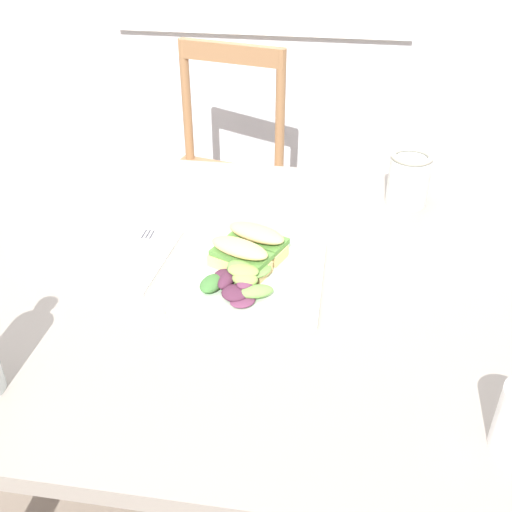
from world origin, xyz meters
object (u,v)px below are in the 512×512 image
(dining_table, at_px, (223,329))
(sandwich_half_front, at_px, (240,255))
(chair_wooden_far, at_px, (217,182))
(fork_on_napkin, at_px, (138,251))
(plate_lunch, at_px, (253,275))
(mason_jar_iced_tea, at_px, (408,181))
(sandwich_half_back, at_px, (257,240))

(dining_table, relative_size, sandwich_half_front, 9.11)
(chair_wooden_far, height_order, fork_on_napkin, chair_wooden_far)
(dining_table, bearing_deg, plate_lunch, -6.80)
(dining_table, bearing_deg, sandwich_half_front, 6.19)
(sandwich_half_front, height_order, mason_jar_iced_tea, mason_jar_iced_tea)
(chair_wooden_far, relative_size, plate_lunch, 3.56)
(dining_table, xyz_separation_m, sandwich_half_back, (0.06, 0.06, 0.17))
(fork_on_napkin, bearing_deg, mason_jar_iced_tea, 29.41)
(dining_table, xyz_separation_m, mason_jar_iced_tea, (0.34, 0.32, 0.18))
(sandwich_half_front, distance_m, sandwich_half_back, 0.06)
(sandwich_half_front, bearing_deg, chair_wooden_far, 104.91)
(sandwich_half_back, bearing_deg, chair_wooden_far, 107.10)
(chair_wooden_far, xyz_separation_m, plate_lunch, (0.27, -0.93, 0.30))
(dining_table, height_order, fork_on_napkin, fork_on_napkin)
(plate_lunch, relative_size, sandwich_half_back, 2.02)
(sandwich_half_back, bearing_deg, dining_table, -134.66)
(sandwich_half_front, bearing_deg, fork_on_napkin, 170.66)
(chair_wooden_far, xyz_separation_m, mason_jar_iced_tea, (0.55, -0.60, 0.34))
(chair_wooden_far, height_order, sandwich_half_front, chair_wooden_far)
(dining_table, relative_size, fork_on_napkin, 5.95)
(chair_wooden_far, xyz_separation_m, sandwich_half_front, (0.24, -0.92, 0.33))
(mason_jar_iced_tea, bearing_deg, sandwich_half_front, -133.91)
(fork_on_napkin, distance_m, mason_jar_iced_tea, 0.58)
(sandwich_half_back, bearing_deg, plate_lunch, -87.83)
(sandwich_half_front, height_order, fork_on_napkin, sandwich_half_front)
(sandwich_half_front, bearing_deg, plate_lunch, -24.32)
(chair_wooden_far, height_order, mason_jar_iced_tea, chair_wooden_far)
(sandwich_half_back, distance_m, mason_jar_iced_tea, 0.39)
(dining_table, xyz_separation_m, chair_wooden_far, (-0.21, 0.92, -0.16))
(dining_table, distance_m, fork_on_napkin, 0.22)
(sandwich_half_front, bearing_deg, sandwich_half_back, 68.06)
(plate_lunch, xyz_separation_m, sandwich_half_back, (-0.00, 0.06, 0.03))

